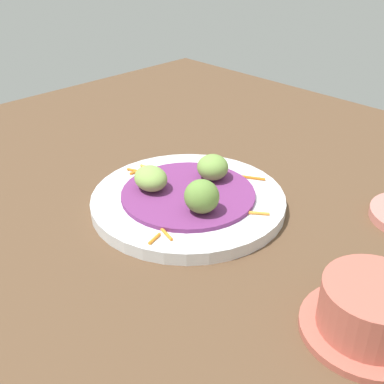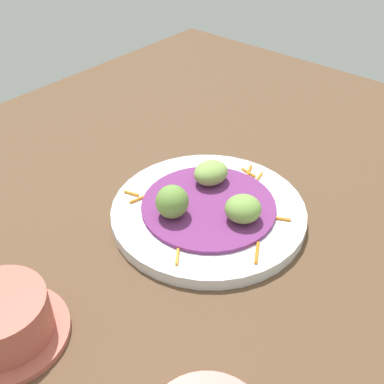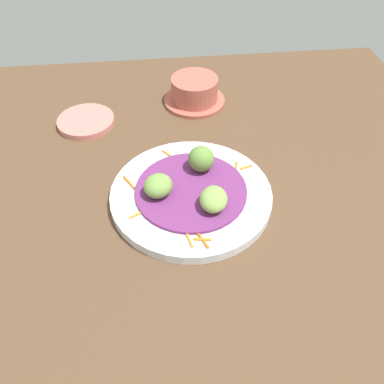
# 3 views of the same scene
# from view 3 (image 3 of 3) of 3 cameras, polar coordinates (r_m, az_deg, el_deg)

# --- Properties ---
(table_surface) EXTENTS (1.10, 1.10, 0.02)m
(table_surface) POSITION_cam_3_polar(r_m,az_deg,el_deg) (0.68, -0.95, -4.22)
(table_surface) COLOR brown
(table_surface) RESTS_ON ground
(main_plate) EXTENTS (0.27, 0.27, 0.02)m
(main_plate) POSITION_cam_3_polar(r_m,az_deg,el_deg) (0.70, -0.14, -0.45)
(main_plate) COLOR silver
(main_plate) RESTS_ON table_surface
(cabbage_bed) EXTENTS (0.19, 0.19, 0.01)m
(cabbage_bed) POSITION_cam_3_polar(r_m,az_deg,el_deg) (0.69, -0.14, 0.23)
(cabbage_bed) COLOR #702D6B
(cabbage_bed) RESTS_ON main_plate
(carrot_garnish) EXTENTS (0.23, 0.23, 0.00)m
(carrot_garnish) POSITION_cam_3_polar(r_m,az_deg,el_deg) (0.68, -0.60, -0.83)
(carrot_garnish) COLOR orange
(carrot_garnish) RESTS_ON main_plate
(guac_scoop_left) EXTENTS (0.05, 0.06, 0.03)m
(guac_scoop_left) POSITION_cam_3_polar(r_m,az_deg,el_deg) (0.65, 3.00, -1.09)
(guac_scoop_left) COLOR #84A851
(guac_scoop_left) RESTS_ON cabbage_bed
(guac_scoop_center) EXTENTS (0.06, 0.06, 0.04)m
(guac_scoop_center) POSITION_cam_3_polar(r_m,az_deg,el_deg) (0.71, 1.28, 4.60)
(guac_scoop_center) COLOR olive
(guac_scoop_center) RESTS_ON cabbage_bed
(guac_scoop_right) EXTENTS (0.07, 0.07, 0.04)m
(guac_scoop_right) POSITION_cam_3_polar(r_m,az_deg,el_deg) (0.67, -4.70, 0.87)
(guac_scoop_right) COLOR #759E47
(guac_scoop_right) RESTS_ON cabbage_bed
(side_plate_small) EXTENTS (0.12, 0.12, 0.01)m
(side_plate_small) POSITION_cam_3_polar(r_m,az_deg,el_deg) (0.89, -14.44, 9.43)
(side_plate_small) COLOR tan
(side_plate_small) RESTS_ON table_surface
(terracotta_bowl) EXTENTS (0.13, 0.13, 0.06)m
(terracotta_bowl) POSITION_cam_3_polar(r_m,az_deg,el_deg) (0.92, 0.35, 13.70)
(terracotta_bowl) COLOR #B75B4C
(terracotta_bowl) RESTS_ON table_surface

